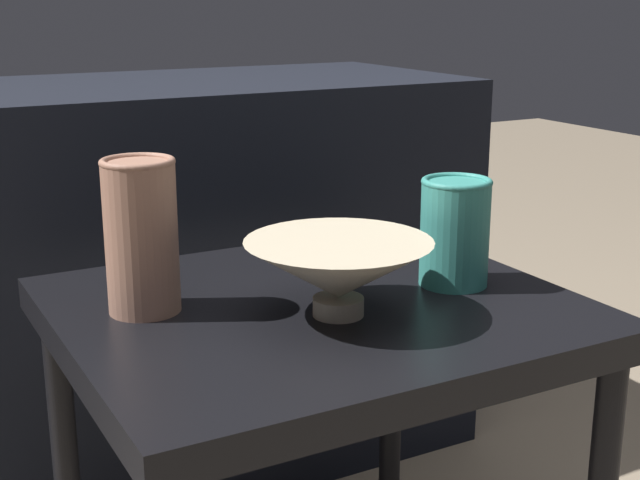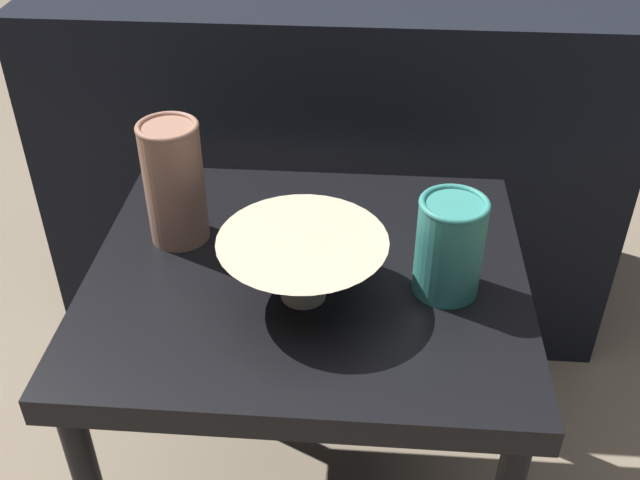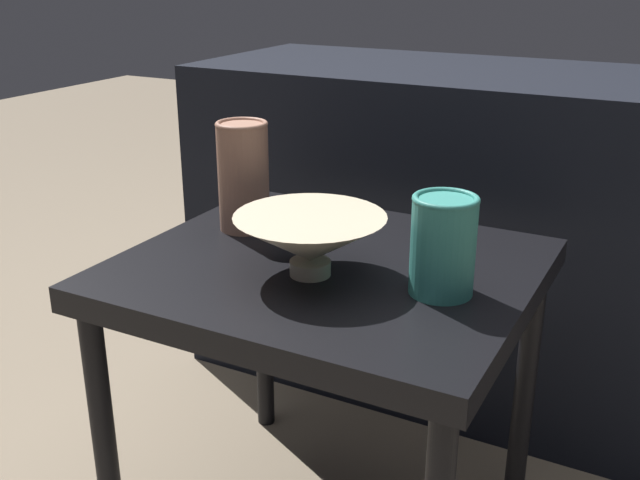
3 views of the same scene
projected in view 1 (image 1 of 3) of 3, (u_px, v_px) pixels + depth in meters
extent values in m
cube|color=black|center=(315.00, 316.00, 1.10)|extent=(0.61, 0.54, 0.04)
cylinder|color=black|center=(66.00, 470.00, 1.24)|extent=(0.04, 0.04, 0.47)
cylinder|color=black|center=(391.00, 391.00, 1.49)|extent=(0.04, 0.04, 0.47)
cube|color=black|center=(156.00, 279.00, 1.67)|extent=(1.15, 0.50, 0.73)
cylinder|color=#C1B293|center=(336.00, 307.00, 1.04)|extent=(0.06, 0.06, 0.02)
cone|color=#C1B293|center=(336.00, 270.00, 1.03)|extent=(0.22, 0.22, 0.07)
cylinder|color=#996B56|center=(141.00, 238.00, 1.04)|extent=(0.09, 0.09, 0.18)
torus|color=#996B56|center=(137.00, 162.00, 1.01)|extent=(0.09, 0.09, 0.01)
cylinder|color=teal|center=(455.00, 234.00, 1.14)|extent=(0.09, 0.09, 0.14)
torus|color=teal|center=(457.00, 182.00, 1.12)|extent=(0.09, 0.09, 0.01)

